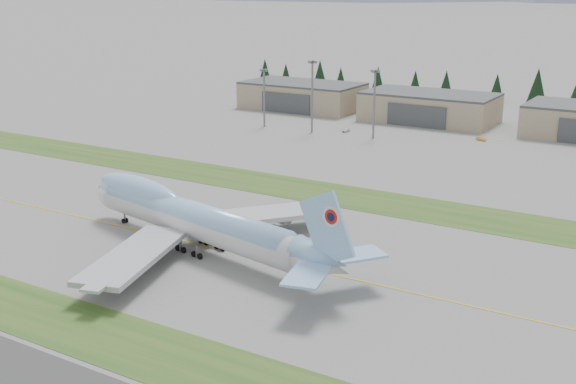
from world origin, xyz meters
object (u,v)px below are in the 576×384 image
Objects in this scene: boeing_747_freighter at (194,219)px; hangar_left at (302,95)px; hangar_center at (429,107)px; service_vehicle_a at (346,132)px; service_vehicle_b at (481,140)px.

hangar_left is (-64.18, 152.40, -0.81)m from boeing_747_freighter.
boeing_747_freighter is 1.49× the size of hangar_center.
service_vehicle_a is at bearing -116.93° from hangar_center.
service_vehicle_a is at bearing 124.20° from service_vehicle_b.
hangar_left and hangar_center have the same top height.
hangar_center is at bearing 68.54° from service_vehicle_a.
boeing_747_freighter reaches higher than service_vehicle_b.
service_vehicle_a reaches higher than service_vehicle_b.
hangar_center is (55.00, 0.00, 0.00)m from hangar_left.
boeing_747_freighter is at bearing -71.85° from service_vehicle_a.
hangar_left is 13.12× the size of service_vehicle_b.
hangar_center reaches higher than service_vehicle_b.
boeing_747_freighter reaches higher than hangar_center.
boeing_747_freighter is at bearing -86.55° from hangar_center.
service_vehicle_b is at bearing -41.14° from hangar_center.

